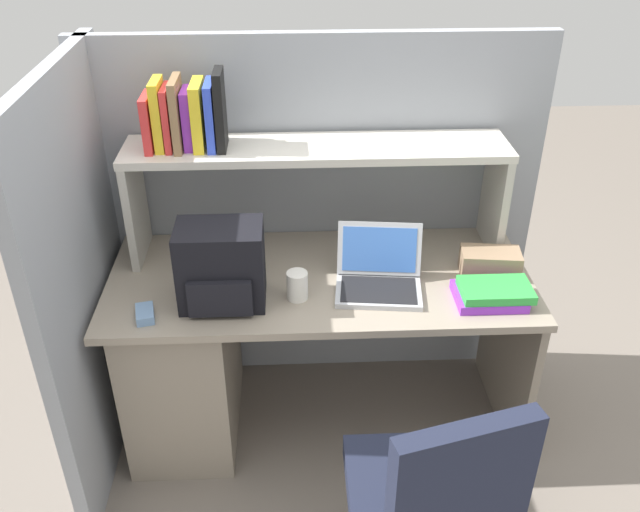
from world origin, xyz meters
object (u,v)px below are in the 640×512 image
object	(u,v)px
laptop	(379,275)
computer_mouse	(145,314)
backpack	(221,267)
paper_cup	(297,285)
tissue_box	(490,263)

from	to	relation	value
laptop	computer_mouse	xyz separation A→B (m)	(-0.83, -0.16, -0.03)
laptop	backpack	xyz separation A→B (m)	(-0.56, -0.07, 0.09)
paper_cup	backpack	bearing A→B (deg)	-178.27
laptop	paper_cup	world-z (taller)	laptop
laptop	backpack	world-z (taller)	backpack
computer_mouse	paper_cup	bearing A→B (deg)	-1.74
backpack	tissue_box	size ratio (longest dim) A/B	1.36
tissue_box	backpack	bearing A→B (deg)	-165.52
laptop	paper_cup	bearing A→B (deg)	-169.00
laptop	paper_cup	xyz separation A→B (m)	(-0.30, -0.06, 0.00)
backpack	paper_cup	size ratio (longest dim) A/B	2.80
laptop	computer_mouse	world-z (taller)	laptop
computer_mouse	tissue_box	distance (m)	1.28
laptop	paper_cup	size ratio (longest dim) A/B	3.14
laptop	tissue_box	world-z (taller)	laptop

